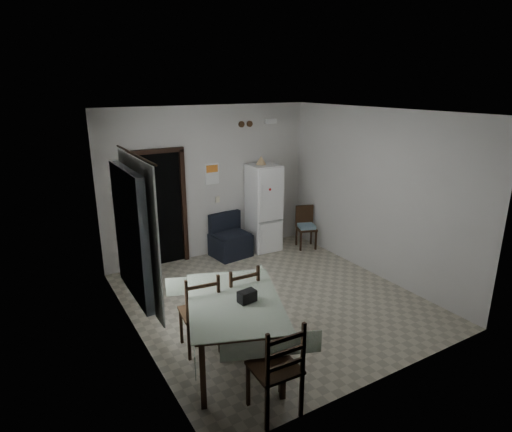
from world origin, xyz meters
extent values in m
plane|color=#A39C85|center=(0.00, 0.00, 0.00)|extent=(4.50, 4.50, 0.00)
cube|color=black|center=(-1.05, 2.46, 1.05)|extent=(0.90, 0.45, 2.10)
cube|color=black|center=(-1.54, 2.22, 1.05)|extent=(0.08, 0.10, 2.18)
cube|color=black|center=(-0.56, 2.22, 1.05)|extent=(0.08, 0.10, 2.18)
cube|color=black|center=(-1.05, 2.22, 2.14)|extent=(1.06, 0.10, 0.08)
cube|color=silver|center=(-2.15, -0.20, 1.55)|extent=(0.10, 1.20, 1.60)
cube|color=silver|center=(-2.04, -0.20, 1.55)|extent=(0.02, 1.45, 1.85)
cylinder|color=black|center=(-2.03, -0.20, 2.50)|extent=(0.02, 1.60, 0.02)
cube|color=white|center=(0.05, 2.24, 1.62)|extent=(0.28, 0.02, 0.40)
cube|color=orange|center=(0.05, 2.23, 1.72)|extent=(0.24, 0.01, 0.14)
cube|color=beige|center=(0.15, 2.24, 1.10)|extent=(0.08, 0.02, 0.12)
cylinder|color=#513520|center=(0.70, 2.23, 2.52)|extent=(0.12, 0.03, 0.12)
cylinder|color=#513520|center=(0.88, 2.23, 2.52)|extent=(0.12, 0.03, 0.12)
cube|color=white|center=(1.35, 2.21, 2.55)|extent=(0.25, 0.07, 0.09)
cone|color=tan|center=(0.98, 1.97, 1.84)|extent=(0.21, 0.21, 0.17)
cube|color=black|center=(-1.13, -1.22, 0.92)|extent=(0.22, 0.15, 0.14)
camera|label=1|loc=(-3.31, -5.10, 3.28)|focal=30.00mm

